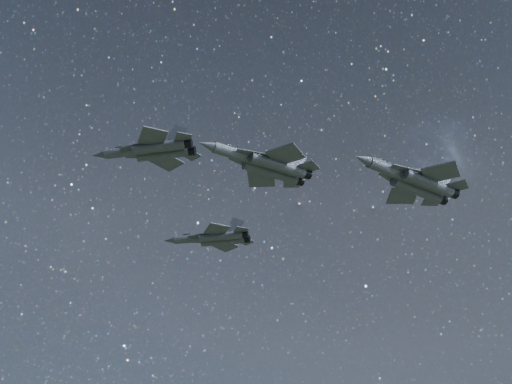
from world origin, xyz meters
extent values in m
cylinder|color=#393E48|center=(-18.02, -4.32, 160.27)|extent=(6.70, 3.45, 1.39)
cone|color=#393E48|center=(-22.07, -2.94, 160.27)|extent=(2.43, 1.87, 1.25)
ellipsoid|color=#19292D|center=(-19.04, -3.98, 160.94)|extent=(2.31, 1.57, 0.69)
cube|color=#393E48|center=(-13.63, -5.83, 160.22)|extent=(7.36, 3.63, 1.16)
cylinder|color=#393E48|center=(-13.58, -6.79, 159.82)|extent=(7.54, 3.74, 1.39)
cylinder|color=#393E48|center=(-13.01, -5.10, 159.82)|extent=(7.54, 3.74, 1.39)
cylinder|color=black|center=(-9.70, -8.11, 159.82)|extent=(1.51, 1.59, 1.28)
cylinder|color=black|center=(-9.12, -6.43, 159.82)|extent=(1.51, 1.59, 1.28)
cube|color=#393E48|center=(-16.89, -5.98, 160.16)|extent=(4.51, 3.16, 0.11)
cube|color=#393E48|center=(-16.11, -3.70, 160.16)|extent=(4.73, 1.61, 0.11)
cube|color=#393E48|center=(-14.45, -8.75, 160.00)|extent=(4.17, 4.51, 0.18)
cube|color=#393E48|center=(-12.48, -3.01, 160.00)|extent=(5.12, 5.05, 0.18)
cube|color=#393E48|center=(-10.41, -9.10, 160.00)|extent=(2.44, 2.58, 0.13)
cube|color=#393E48|center=(-9.09, -5.21, 160.00)|extent=(3.03, 3.01, 0.13)
cube|color=#393E48|center=(-11.21, -7.83, 161.52)|extent=(2.90, 1.37, 3.18)
cube|color=#393E48|center=(-10.49, -5.72, 161.52)|extent=(3.05, 0.90, 3.18)
cylinder|color=#393E48|center=(-7.44, 17.60, 158.34)|extent=(6.76, 3.39, 1.40)
cone|color=#393E48|center=(-11.54, 18.93, 158.34)|extent=(2.44, 1.86, 1.26)
ellipsoid|color=#19292D|center=(-8.47, 17.93, 159.01)|extent=(2.33, 1.56, 0.69)
cube|color=#393E48|center=(-2.99, 16.15, 158.29)|extent=(7.43, 3.56, 1.17)
cylinder|color=#393E48|center=(-2.93, 15.18, 157.89)|extent=(7.62, 3.67, 1.40)
cylinder|color=#393E48|center=(-2.37, 16.89, 157.89)|extent=(7.62, 3.67, 1.40)
cylinder|color=black|center=(1.00, 13.90, 157.89)|extent=(1.51, 1.59, 1.29)
cylinder|color=black|center=(1.56, 15.61, 157.89)|extent=(1.51, 1.59, 1.29)
cube|color=#393E48|center=(-6.28, 15.94, 158.23)|extent=(4.57, 3.13, 0.11)
cube|color=#393E48|center=(-5.53, 18.25, 158.23)|extent=(4.76, 1.55, 0.11)
cube|color=#393E48|center=(-3.77, 13.19, 158.07)|extent=(4.25, 4.58, 0.18)
cube|color=#393E48|center=(-1.88, 19.00, 158.07)|extent=(5.16, 5.10, 0.18)
cube|color=#393E48|center=(0.30, 12.90, 158.07)|extent=(2.49, 2.63, 0.13)
cube|color=#393E48|center=(1.58, 16.84, 158.07)|extent=(3.05, 3.04, 0.13)
cube|color=#393E48|center=(-0.52, 14.16, 159.60)|extent=(2.94, 1.34, 3.20)
cube|color=#393E48|center=(0.18, 16.30, 159.60)|extent=(3.08, 0.86, 3.20)
cylinder|color=#393E48|center=(-3.29, -13.81, 154.69)|extent=(6.92, 3.71, 1.44)
cone|color=#393E48|center=(-7.45, -15.34, 154.69)|extent=(2.53, 1.98, 1.29)
ellipsoid|color=#19292D|center=(-4.33, -14.20, 155.38)|extent=(2.40, 1.67, 0.71)
cube|color=#393E48|center=(1.22, -12.16, 154.64)|extent=(7.59, 3.91, 1.20)
cylinder|color=#393E48|center=(1.89, -12.90, 154.23)|extent=(7.79, 4.03, 1.44)
cylinder|color=#393E48|center=(1.25, -11.17, 154.23)|extent=(7.79, 4.03, 1.44)
cylinder|color=black|center=(5.88, -11.44, 154.23)|extent=(1.59, 1.66, 1.33)
cylinder|color=black|center=(5.24, -9.70, 154.23)|extent=(1.59, 1.66, 1.33)
cube|color=#393E48|center=(-1.30, -14.41, 154.58)|extent=(4.91, 1.77, 0.11)
cube|color=#393E48|center=(-2.16, -12.07, 154.58)|extent=(4.64, 3.35, 0.11)
cube|color=#393E48|center=(2.48, -15.05, 154.41)|extent=(5.29, 5.21, 0.18)
cube|color=#393E48|center=(0.32, -9.15, 154.41)|extent=(4.25, 4.61, 0.18)
cube|color=#393E48|center=(5.95, -12.69, 154.41)|extent=(3.14, 3.11, 0.14)
cube|color=#393E48|center=(4.48, -8.70, 154.41)|extent=(2.49, 2.64, 0.14)
cube|color=#393E48|center=(4.48, -12.20, 155.98)|extent=(3.14, 1.00, 3.29)
cube|color=#393E48|center=(3.69, -10.03, 155.98)|extent=(2.98, 1.48, 3.29)
cylinder|color=#393E48|center=(20.13, -5.55, 159.91)|extent=(8.44, 5.12, 1.78)
cone|color=#393E48|center=(15.13, -7.82, 159.91)|extent=(3.16, 2.59, 1.60)
ellipsoid|color=#19292D|center=(18.88, -6.12, 160.77)|extent=(2.97, 2.22, 0.88)
cube|color=#393E48|center=(25.54, -3.10, 159.85)|extent=(9.24, 5.43, 1.49)
cylinder|color=#393E48|center=(26.43, -3.95, 159.34)|extent=(9.48, 5.59, 1.78)
cylinder|color=#393E48|center=(25.48, -1.87, 159.34)|extent=(9.48, 5.59, 1.78)
cylinder|color=black|center=(31.22, -1.78, 159.34)|extent=(2.03, 2.11, 1.65)
cylinder|color=black|center=(30.27, 0.30, 159.34)|extent=(2.03, 2.11, 1.65)
cube|color=#393E48|center=(22.64, -6.11, 159.77)|extent=(6.07, 2.60, 0.14)
cube|color=#393E48|center=(21.36, -3.30, 159.77)|extent=(5.57, 4.47, 0.14)
cube|color=#393E48|center=(27.35, -6.54, 159.57)|extent=(6.50, 6.34, 0.23)
cube|color=#393E48|center=(24.14, 0.54, 159.57)|extent=(4.96, 5.45, 0.23)
cube|color=#393E48|center=(31.41, -3.32, 159.57)|extent=(3.85, 3.80, 0.17)
cube|color=#393E48|center=(29.24, 1.47, 159.57)|extent=(2.90, 3.10, 0.17)
cube|color=#393E48|center=(29.56, -2.84, 161.51)|extent=(3.81, 1.51, 4.07)
cube|color=#393E48|center=(28.38, -0.24, 161.51)|extent=(3.56, 2.09, 4.07)
camera|label=1|loc=(-9.92, -75.26, 111.62)|focal=42.00mm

